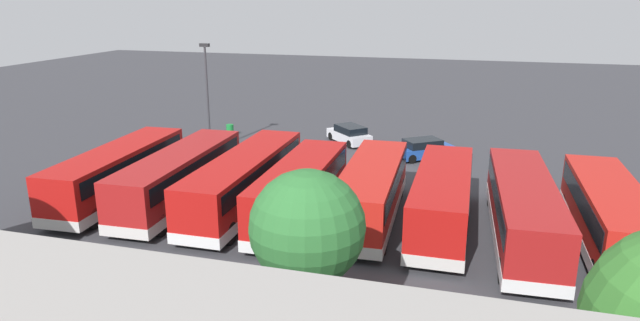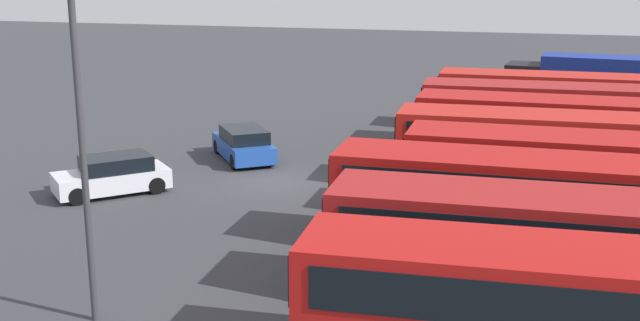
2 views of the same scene
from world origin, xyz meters
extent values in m
plane|color=#38383D|center=(0.00, 0.00, 0.00)|extent=(140.00, 140.00, 0.00)
cube|color=red|center=(-12.62, 10.11, 1.65)|extent=(2.66, 10.68, 2.60)
cube|color=silver|center=(-12.62, 10.11, 0.62)|extent=(2.70, 10.72, 0.55)
cube|color=black|center=(-12.62, 10.11, 2.25)|extent=(2.72, 9.88, 0.90)
cube|color=black|center=(-12.56, 4.75, 2.25)|extent=(2.25, 0.08, 1.10)
cylinder|color=black|center=(-11.45, 6.19, 0.55)|extent=(0.31, 1.10, 1.10)
cylinder|color=black|center=(-13.70, 6.17, 0.55)|extent=(0.31, 1.10, 1.10)
cylinder|color=black|center=(-11.54, 14.05, 0.55)|extent=(0.31, 1.10, 1.10)
cylinder|color=black|center=(-13.79, 14.03, 0.55)|extent=(0.31, 1.10, 1.10)
cube|color=#A51919|center=(-8.91, 10.35, 1.65)|extent=(3.05, 11.83, 2.60)
cube|color=silver|center=(-8.91, 10.35, 0.62)|extent=(3.09, 11.87, 0.55)
cube|color=black|center=(-8.91, 10.35, 2.25)|extent=(3.07, 11.03, 0.90)
cube|color=black|center=(-8.66, 4.46, 2.25)|extent=(2.25, 0.16, 1.10)
cylinder|color=black|center=(-7.60, 5.94, 0.55)|extent=(0.35, 1.11, 1.10)
cylinder|color=black|center=(-9.85, 5.84, 0.55)|extent=(0.35, 1.11, 1.10)
cube|color=#B71411|center=(-5.17, 9.98, 1.65)|extent=(2.59, 10.37, 2.60)
cube|color=silver|center=(-5.17, 9.98, 0.62)|extent=(2.63, 10.41, 0.55)
cube|color=black|center=(-5.17, 9.98, 2.25)|extent=(2.65, 9.57, 0.90)
cube|color=black|center=(-5.14, 4.77, 2.25)|extent=(2.25, 0.07, 1.10)
cylinder|color=black|center=(-4.02, 6.21, 0.55)|extent=(0.30, 1.10, 1.10)
cylinder|color=black|center=(-6.27, 6.20, 0.55)|extent=(0.30, 1.10, 1.10)
cylinder|color=black|center=(-6.31, 13.75, 0.55)|extent=(0.30, 1.10, 1.10)
cube|color=red|center=(-1.60, 9.83, 1.65)|extent=(2.94, 10.52, 2.60)
cube|color=silver|center=(-1.60, 9.83, 0.62)|extent=(2.98, 10.56, 0.55)
cube|color=black|center=(-1.60, 9.83, 2.25)|extent=(2.97, 9.72, 0.90)
cube|color=black|center=(-1.41, 4.59, 2.25)|extent=(2.25, 0.14, 1.10)
cylinder|color=black|center=(-0.34, 6.06, 0.55)|extent=(0.34, 1.11, 1.10)
cylinder|color=black|center=(-2.58, 5.98, 0.55)|extent=(0.34, 1.11, 1.10)
cube|color=#B71411|center=(1.94, 10.68, 1.65)|extent=(2.70, 10.30, 2.60)
cube|color=silver|center=(1.94, 10.68, 0.62)|extent=(2.74, 10.34, 0.55)
cube|color=black|center=(1.94, 10.68, 2.25)|extent=(2.75, 9.50, 0.90)
cube|color=black|center=(2.01, 5.52, 2.25)|extent=(2.25, 0.09, 1.10)
cylinder|color=black|center=(3.11, 6.96, 0.55)|extent=(0.32, 1.10, 1.10)
cylinder|color=black|center=(0.87, 6.93, 0.55)|extent=(0.32, 1.10, 1.10)
cube|color=#B71411|center=(5.35, 9.93, 1.65)|extent=(2.65, 12.00, 2.60)
cube|color=silver|center=(5.35, 9.93, 0.62)|extent=(2.69, 12.04, 0.55)
cube|color=black|center=(5.35, 9.93, 2.25)|extent=(2.70, 11.20, 0.90)
cube|color=black|center=(5.40, 3.91, 2.25)|extent=(2.25, 0.08, 1.10)
cylinder|color=black|center=(6.51, 5.35, 0.55)|extent=(0.31, 1.10, 1.10)
cylinder|color=black|center=(4.26, 5.33, 0.55)|extent=(0.31, 1.10, 1.10)
cube|color=#A51919|center=(9.06, 10.38, 1.65)|extent=(2.90, 11.26, 2.60)
cube|color=silver|center=(9.06, 10.38, 0.62)|extent=(2.94, 11.30, 0.55)
cube|color=black|center=(9.06, 10.38, 2.25)|extent=(2.93, 10.46, 0.90)
cube|color=black|center=(9.23, 4.76, 2.25)|extent=(2.25, 0.13, 1.10)
cylinder|color=black|center=(10.31, 6.22, 0.55)|extent=(0.33, 1.11, 1.10)
cylinder|color=black|center=(8.07, 6.15, 0.55)|extent=(0.33, 1.11, 1.10)
cube|color=#B71411|center=(12.81, 10.62, 1.65)|extent=(3.09, 11.08, 2.60)
cube|color=black|center=(12.81, 10.62, 2.25)|extent=(3.11, 10.28, 0.90)
cube|color=black|center=(13.08, 5.12, 2.25)|extent=(2.25, 0.17, 1.10)
cylinder|color=black|center=(11.89, 6.49, 0.55)|extent=(0.35, 1.11, 1.10)
cube|color=navy|center=(-18.90, 12.53, 1.80)|extent=(3.12, 5.75, 2.80)
cube|color=black|center=(-19.33, 8.81, 1.50)|extent=(2.71, 2.28, 2.20)
cylinder|color=black|center=(-18.21, 8.68, 0.50)|extent=(0.39, 1.03, 1.00)
cylinder|color=black|center=(-20.46, 8.94, 0.50)|extent=(0.39, 1.03, 1.00)
cylinder|color=black|center=(-17.58, 14.14, 0.50)|extent=(0.39, 1.03, 1.00)
cylinder|color=black|center=(-19.82, 14.40, 0.50)|extent=(0.39, 1.03, 1.00)
cube|color=silver|center=(3.07, -5.35, 0.53)|extent=(4.15, 4.17, 0.70)
cube|color=black|center=(2.93, -5.21, 1.15)|extent=(2.89, 2.90, 0.55)
cylinder|color=black|center=(4.65, -5.82, 0.32)|extent=(0.61, 0.61, 0.64)
cylinder|color=black|center=(3.51, -6.94, 0.32)|extent=(0.61, 0.61, 0.64)
cylinder|color=black|center=(2.63, -3.77, 0.32)|extent=(0.61, 0.61, 0.64)
cylinder|color=black|center=(1.49, -4.89, 0.32)|extent=(0.61, 0.61, 0.64)
cube|color=#1E479E|center=(-3.14, -2.54, 0.53)|extent=(4.41, 3.91, 0.70)
cube|color=black|center=(-2.98, -2.42, 1.15)|extent=(2.98, 2.80, 0.55)
cylinder|color=black|center=(-3.85, -4.06, 0.32)|extent=(0.65, 0.56, 0.64)
cylinder|color=black|center=(-4.80, -2.77, 0.32)|extent=(0.65, 0.56, 0.64)
cylinder|color=black|center=(-1.47, -2.31, 0.32)|extent=(0.65, 0.56, 0.64)
cylinder|color=black|center=(-2.42, -1.02, 0.32)|extent=(0.65, 0.56, 0.64)
cylinder|color=#38383D|center=(12.63, -0.28, 3.84)|extent=(0.16, 0.16, 7.68)
camera|label=1|loc=(-6.39, 36.18, 11.12)|focal=31.03mm
camera|label=2|loc=(27.94, 9.66, 8.41)|focal=44.15mm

